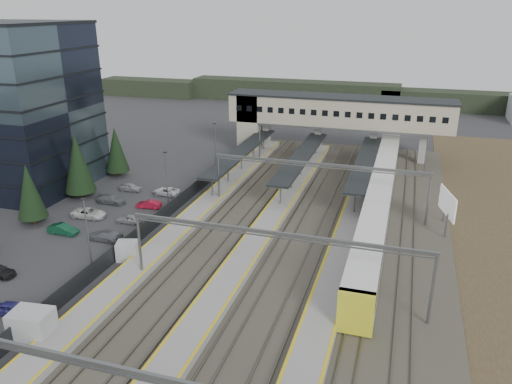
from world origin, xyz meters
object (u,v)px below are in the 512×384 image
(office_building, at_px, (0,106))
(footbridge, at_px, (323,113))
(relay_cabin_near, at_px, (32,326))
(relay_cabin_far, at_px, (127,251))
(billboard, at_px, (447,205))
(train, at_px, (382,188))

(office_building, height_order, footbridge, office_building)
(relay_cabin_near, xyz_separation_m, relay_cabin_far, (0.06, 14.91, -0.35))
(office_building, bearing_deg, billboard, 1.29)
(office_building, distance_m, relay_cabin_near, 45.31)
(relay_cabin_far, height_order, train, train)
(relay_cabin_far, bearing_deg, billboard, 28.49)
(relay_cabin_far, bearing_deg, train, 44.83)
(train, bearing_deg, relay_cabin_far, -135.17)
(office_building, bearing_deg, relay_cabin_far, -28.97)
(office_building, xyz_separation_m, train, (56.00, 8.49, -9.97))
(relay_cabin_far, relative_size, train, 0.04)
(footbridge, bearing_deg, train, -60.24)
(relay_cabin_near, height_order, train, train)
(office_building, distance_m, footbridge, 53.18)
(relay_cabin_near, height_order, footbridge, footbridge)
(relay_cabin_near, relative_size, billboard, 0.60)
(relay_cabin_near, distance_m, train, 47.72)
(train, bearing_deg, relay_cabin_near, -122.42)
(relay_cabin_near, height_order, relay_cabin_far, relay_cabin_near)
(relay_cabin_far, xyz_separation_m, footbridge, (13.22, 46.87, 6.90))
(train, bearing_deg, footbridge, 119.76)
(footbridge, relative_size, train, 0.62)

